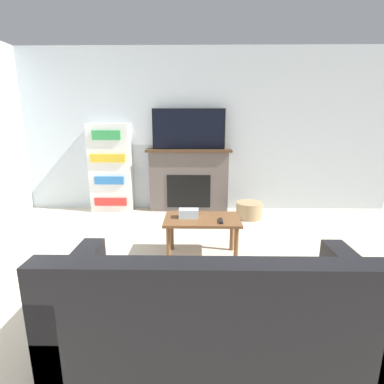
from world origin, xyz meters
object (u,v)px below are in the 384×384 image
at_px(couch, 214,320).
at_px(coffee_table, 202,224).
at_px(fireplace, 189,180).
at_px(bookshelf, 111,168).
at_px(storage_basket, 249,210).
at_px(tv, 189,129).

distance_m(couch, coffee_table, 1.51).
height_order(fireplace, couch, fireplace).
xyz_separation_m(couch, bookshelf, (-1.58, 3.33, 0.45)).
relative_size(couch, coffee_table, 2.36).
distance_m(coffee_table, storage_basket, 1.65).
distance_m(tv, storage_basket, 1.65).
relative_size(tv, couch, 0.60).
bearing_deg(tv, bookshelf, -179.92).
bearing_deg(storage_basket, coffee_table, -118.91).
distance_m(bookshelf, storage_basket, 2.43).
bearing_deg(tv, couch, -85.66).
bearing_deg(bookshelf, coffee_table, -49.91).
distance_m(couch, bookshelf, 3.71).
xyz_separation_m(couch, coffee_table, (-0.05, 1.51, 0.11)).
xyz_separation_m(tv, bookshelf, (-1.33, -0.00, -0.65)).
bearing_deg(coffee_table, storage_basket, 61.09).
xyz_separation_m(fireplace, storage_basket, (0.98, -0.41, -0.41)).
relative_size(couch, bookshelf, 1.34).
distance_m(fireplace, tv, 0.86).
relative_size(tv, bookshelf, 0.80).
bearing_deg(bookshelf, tv, 0.08).
bearing_deg(bookshelf, fireplace, 0.93).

